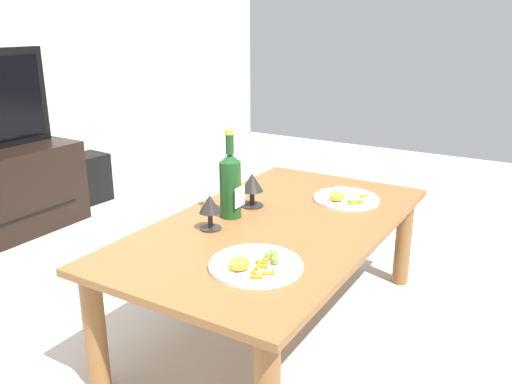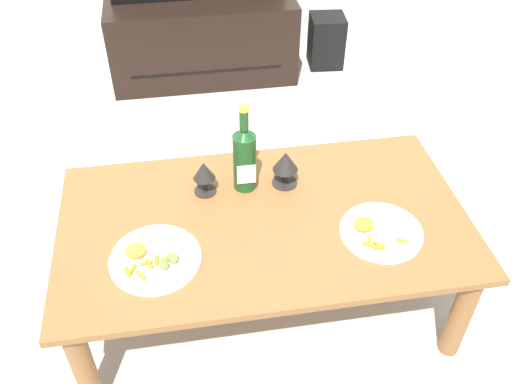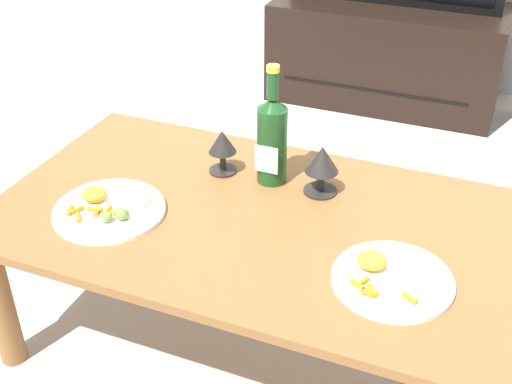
# 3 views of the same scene
# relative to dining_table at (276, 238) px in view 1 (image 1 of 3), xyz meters

# --- Properties ---
(ground_plane) EXTENTS (6.40, 6.40, 0.00)m
(ground_plane) POSITION_rel_dining_table_xyz_m (0.00, 0.00, -0.37)
(ground_plane) COLOR #B7B2A8
(dining_table) EXTENTS (1.35, 0.75, 0.44)m
(dining_table) POSITION_rel_dining_table_xyz_m (0.00, 0.00, 0.00)
(dining_table) COLOR brown
(dining_table) RESTS_ON ground_plane
(floor_speaker) EXTENTS (0.22, 0.22, 0.31)m
(floor_speaker) POSITION_rel_dining_table_xyz_m (0.71, 1.79, -0.21)
(floor_speaker) COLOR black
(floor_speaker) RESTS_ON ground_plane
(wine_bottle) EXTENTS (0.08, 0.08, 0.33)m
(wine_bottle) POSITION_rel_dining_table_xyz_m (-0.04, 0.18, 0.20)
(wine_bottle) COLOR #19471E
(wine_bottle) RESTS_ON dining_table
(goblet_left) EXTENTS (0.08, 0.08, 0.13)m
(goblet_left) POSITION_rel_dining_table_xyz_m (-0.18, 0.17, 0.15)
(goblet_left) COLOR black
(goblet_left) RESTS_ON dining_table
(goblet_right) EXTENTS (0.09, 0.09, 0.14)m
(goblet_right) POSITION_rel_dining_table_xyz_m (0.10, 0.17, 0.15)
(goblet_right) COLOR black
(goblet_right) RESTS_ON dining_table
(dinner_plate_left) EXTENTS (0.28, 0.28, 0.05)m
(dinner_plate_left) POSITION_rel_dining_table_xyz_m (-0.36, -0.13, 0.08)
(dinner_plate_left) COLOR white
(dinner_plate_left) RESTS_ON dining_table
(dinner_plate_right) EXTENTS (0.27, 0.27, 0.05)m
(dinner_plate_right) POSITION_rel_dining_table_xyz_m (0.36, -0.13, 0.08)
(dinner_plate_right) COLOR white
(dinner_plate_right) RESTS_ON dining_table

